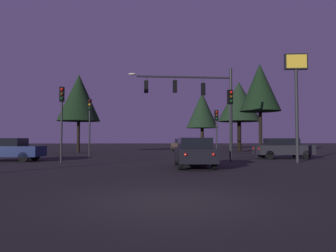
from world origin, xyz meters
TOP-DOWN VIEW (x-y plane):
  - ground_plane at (0.00, 24.50)m, footprint 168.00×168.00m
  - traffic_signal_mast_arm at (3.26, 15.91)m, footprint 7.66×0.49m
  - traffic_light_corner_left at (-5.66, 12.50)m, footprint 0.34×0.37m
  - traffic_light_corner_right at (-4.98, 18.45)m, footprint 0.32×0.36m
  - traffic_light_median at (4.80, 12.58)m, footprint 0.36×0.39m
  - traffic_light_far_side at (5.44, 19.44)m, footprint 0.30×0.35m
  - car_nearside_lane at (1.94, 9.07)m, footprint 1.97×4.66m
  - car_crossing_left at (-9.71, 14.47)m, footprint 4.80×2.29m
  - car_crossing_right at (9.64, 15.90)m, footprint 4.18×1.81m
  - car_far_lane at (3.98, 30.41)m, footprint 2.73×4.29m
  - store_sign_illuminated at (8.81, 11.86)m, footprint 1.42×0.45m
  - tree_behind_sign at (10.66, 23.33)m, footprint 3.95×3.95m
  - tree_left_far at (-7.76, 27.99)m, footprint 4.62×4.62m
  - tree_center_horizon at (7.62, 38.52)m, footprint 4.55×4.55m
  - tree_right_cluster at (10.89, 31.23)m, footprint 5.22×5.22m

SIDE VIEW (x-z plane):
  - ground_plane at x=0.00m, z-range 0.00..0.00m
  - car_crossing_right at x=9.64m, z-range 0.03..1.55m
  - car_far_lane at x=3.98m, z-range 0.03..1.55m
  - car_nearside_lane at x=1.94m, z-range 0.04..1.56m
  - car_crossing_left at x=-9.71m, z-range 0.04..1.56m
  - traffic_light_far_side at x=5.44m, z-range 0.83..4.75m
  - traffic_light_median at x=4.80m, z-range 0.94..5.53m
  - traffic_light_corner_right at x=-4.98m, z-range 0.95..5.59m
  - traffic_light_corner_left at x=-5.66m, z-range 0.95..5.60m
  - traffic_signal_mast_arm at x=3.26m, z-range 1.32..8.05m
  - store_sign_illuminated at x=8.81m, z-range 1.59..8.38m
  - tree_center_horizon at x=7.62m, z-range 1.51..9.71m
  - tree_left_far at x=-7.76m, z-range 1.69..10.18m
  - tree_right_cluster at x=10.89m, z-range 1.79..10.31m
  - tree_behind_sign at x=10.66m, z-range 2.07..10.97m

